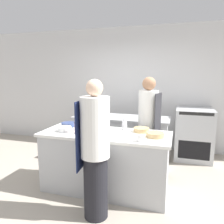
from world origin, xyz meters
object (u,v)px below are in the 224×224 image
at_px(bowl_ceramic_blue, 65,129).
at_px(bowl_wooden_salad, 155,135).
at_px(bottle_olive_oil, 83,124).
at_px(chef_at_stove, 148,127).
at_px(bottle_vinegar, 77,127).
at_px(oven_range, 193,134).
at_px(bowl_prep_small, 69,124).
at_px(cup, 141,138).
at_px(bowl_mixing_large, 141,130).
at_px(chef_at_prep_near, 95,151).
at_px(bottle_wine, 124,125).

relative_size(bowl_ceramic_blue, bowl_wooden_salad, 0.84).
bearing_deg(bottle_olive_oil, bowl_wooden_salad, -1.12).
xyz_separation_m(chef_at_stove, bowl_wooden_salad, (0.19, -0.70, 0.06)).
bearing_deg(bottle_vinegar, bowl_ceramic_blue, 164.83).
bearing_deg(oven_range, bowl_ceramic_blue, -137.18).
bearing_deg(bottle_vinegar, oven_range, 47.42).
bearing_deg(bottle_olive_oil, oven_range, 45.19).
bearing_deg(bowl_wooden_salad, bowl_ceramic_blue, -176.36).
relative_size(bowl_prep_small, bowl_wooden_salad, 0.95).
bearing_deg(bottle_vinegar, chef_at_stove, 42.71).
height_order(bowl_ceramic_blue, cup, cup).
bearing_deg(chef_at_stove, bottle_vinegar, -33.65).
bearing_deg(bowl_mixing_large, chef_at_prep_near, -115.66).
bearing_deg(oven_range, chef_at_stove, -128.10).
xyz_separation_m(bottle_wine, cup, (0.33, -0.49, -0.03)).
bearing_deg(chef_at_prep_near, bowl_wooden_salad, -49.78).
bearing_deg(chef_at_stove, oven_range, 155.54).
distance_m(chef_at_prep_near, cup, 0.62).
relative_size(bottle_vinegar, bottle_wine, 1.24).
bearing_deg(bowl_wooden_salad, oven_range, 70.27).
bearing_deg(bowl_prep_small, chef_at_stove, 21.79).
relative_size(bottle_olive_oil, bowl_prep_small, 1.06).
height_order(oven_range, bowl_prep_small, oven_range).
xyz_separation_m(bowl_mixing_large, bowl_prep_small, (-1.20, -0.01, 0.00)).
bearing_deg(bowl_prep_small, oven_range, 36.73).
bearing_deg(bowl_ceramic_blue, bottle_vinegar, -15.17).
bearing_deg(cup, bowl_wooden_salad, 57.21).
bearing_deg(bowl_wooden_salad, chef_at_stove, 105.15).
bearing_deg(bowl_wooden_salad, bowl_mixing_large, 136.32).
height_order(bowl_wooden_salad, cup, cup).
distance_m(oven_range, bottle_wine, 1.91).
bearing_deg(bowl_ceramic_blue, chef_at_prep_near, -38.11).
bearing_deg(chef_at_stove, bowl_prep_small, -54.57).
distance_m(bottle_olive_oil, bowl_wooden_salad, 1.08).
xyz_separation_m(oven_range, bowl_wooden_salad, (-0.62, -1.73, 0.40)).
height_order(bottle_vinegar, bottle_wine, bottle_vinegar).
distance_m(bottle_wine, bowl_ceramic_blue, 0.91).
bearing_deg(cup, chef_at_stove, 91.84).
height_order(oven_range, bottle_wine, bottle_wine).
bearing_deg(chef_at_prep_near, bottle_wine, -14.19).
distance_m(oven_range, bottle_olive_oil, 2.45).
height_order(oven_range, bowl_wooden_salad, oven_range).
distance_m(chef_at_stove, bottle_wine, 0.56).
height_order(bottle_olive_oil, bowl_prep_small, bottle_olive_oil).
xyz_separation_m(chef_at_prep_near, bottle_wine, (0.14, 0.88, 0.12)).
height_order(bowl_ceramic_blue, bowl_wooden_salad, bowl_ceramic_blue).
distance_m(oven_range, bowl_prep_small, 2.58).
bearing_deg(chef_at_prep_near, bowl_ceramic_blue, 46.95).
distance_m(chef_at_prep_near, bottle_wine, 0.90).
height_order(chef_at_prep_near, chef_at_stove, chef_at_stove).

